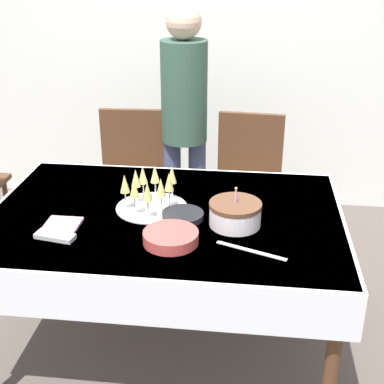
{
  "coord_description": "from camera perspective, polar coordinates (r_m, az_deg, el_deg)",
  "views": [
    {
      "loc": [
        0.38,
        -2.15,
        1.86
      ],
      "look_at": [
        0.13,
        -0.02,
        0.87
      ],
      "focal_mm": 50.0,
      "sensor_mm": 36.0,
      "label": 1
    }
  ],
  "objects": [
    {
      "name": "cake_knife",
      "position": [
        2.16,
        6.32,
        -6.25
      ],
      "size": [
        0.29,
        0.13,
        0.0
      ],
      "color": "silver",
      "rests_on": "dining_table"
    },
    {
      "name": "ground_plane",
      "position": [
        2.87,
        -2.55,
        -15.78
      ],
      "size": [
        12.0,
        12.0,
        0.0
      ],
      "primitive_type": "plane",
      "color": "#564C47"
    },
    {
      "name": "dining_chair_far_right",
      "position": [
        3.3,
        5.9,
        0.62
      ],
      "size": [
        0.45,
        0.45,
        0.95
      ],
      "color": "#51331E",
      "rests_on": "ground_plane"
    },
    {
      "name": "fork_pile",
      "position": [
        2.3,
        -14.4,
        -4.59
      ],
      "size": [
        0.18,
        0.09,
        0.02
      ],
      "color": "silver",
      "rests_on": "dining_table"
    },
    {
      "name": "napkin_pile",
      "position": [
        2.39,
        -13.7,
        -3.46
      ],
      "size": [
        0.15,
        0.15,
        0.01
      ],
      "color": "pink",
      "rests_on": "dining_table"
    },
    {
      "name": "wall_back",
      "position": [
        4.0,
        1.28,
        17.33
      ],
      "size": [
        8.0,
        0.05,
        2.7
      ],
      "color": "silver",
      "rests_on": "ground_plane"
    },
    {
      "name": "birthday_cake",
      "position": [
        2.33,
        4.62,
        -2.33
      ],
      "size": [
        0.23,
        0.23,
        0.18
      ],
      "color": "white",
      "rests_on": "dining_table"
    },
    {
      "name": "champagne_tray",
      "position": [
        2.46,
        -4.5,
        0.18
      ],
      "size": [
        0.33,
        0.33,
        0.18
      ],
      "color": "silver",
      "rests_on": "dining_table"
    },
    {
      "name": "plate_stack_dessert",
      "position": [
        2.39,
        -0.98,
        -2.53
      ],
      "size": [
        0.19,
        0.19,
        0.03
      ],
      "color": "black",
      "rests_on": "dining_table"
    },
    {
      "name": "dining_chair_far_left",
      "position": [
        3.38,
        -6.48,
        1.2
      ],
      "size": [
        0.44,
        0.44,
        0.95
      ],
      "color": "#51331E",
      "rests_on": "ground_plane"
    },
    {
      "name": "plate_stack_main",
      "position": [
        2.2,
        -2.28,
        -4.84
      ],
      "size": [
        0.23,
        0.23,
        0.05
      ],
      "color": "#CC4C47",
      "rests_on": "dining_table"
    },
    {
      "name": "person_standing",
      "position": [
        3.29,
        -0.83,
        8.57
      ],
      "size": [
        0.28,
        0.28,
        1.58
      ],
      "color": "#3F4C72",
      "rests_on": "ground_plane"
    },
    {
      "name": "dining_table",
      "position": [
        2.5,
        -2.83,
        -4.31
      ],
      "size": [
        1.62,
        1.09,
        0.75
      ],
      "color": "white",
      "rests_on": "ground_plane"
    }
  ]
}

